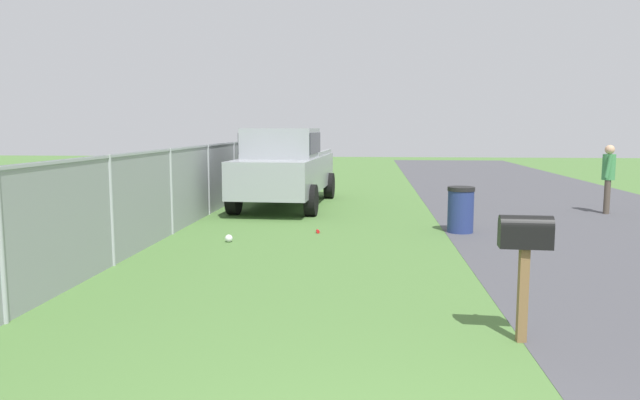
# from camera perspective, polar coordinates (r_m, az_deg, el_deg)

# --- Properties ---
(mailbox) EXTENTS (0.23, 0.51, 1.26)m
(mailbox) POSITION_cam_1_polar(r_m,az_deg,el_deg) (6.01, 19.36, -3.82)
(mailbox) COLOR brown
(mailbox) RESTS_ON ground
(pickup_truck) EXTENTS (5.55, 2.38, 2.09)m
(pickup_truck) POSITION_cam_1_polar(r_m,az_deg,el_deg) (15.66, -3.44, 3.39)
(pickup_truck) COLOR #93999E
(pickup_truck) RESTS_ON ground
(trash_bin) EXTENTS (0.54, 0.54, 0.93)m
(trash_bin) POSITION_cam_1_polar(r_m,az_deg,el_deg) (12.10, 13.54, -0.91)
(trash_bin) COLOR navy
(trash_bin) RESTS_ON ground
(pedestrian) EXTENTS (0.46, 0.33, 1.69)m
(pedestrian) POSITION_cam_1_polar(r_m,az_deg,el_deg) (15.96, 26.28, 2.29)
(pedestrian) COLOR #4C4238
(pedestrian) RESTS_ON ground
(fence_section) EXTENTS (16.15, 0.07, 1.70)m
(fence_section) POSITION_cam_1_polar(r_m,az_deg,el_deg) (11.88, -14.34, 1.13)
(fence_section) COLOR #9EA3A8
(fence_section) RESTS_ON ground
(litter_bag_by_mailbox) EXTENTS (0.14, 0.14, 0.14)m
(litter_bag_by_mailbox) POSITION_cam_1_polar(r_m,az_deg,el_deg) (10.96, -8.88, -3.71)
(litter_bag_by_mailbox) COLOR silver
(litter_bag_by_mailbox) RESTS_ON ground
(litter_can_midfield_a) EXTENTS (0.13, 0.09, 0.07)m
(litter_can_midfield_a) POSITION_cam_1_polar(r_m,az_deg,el_deg) (11.76, -0.22, -3.07)
(litter_can_midfield_a) COLOR red
(litter_can_midfield_a) RESTS_ON ground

